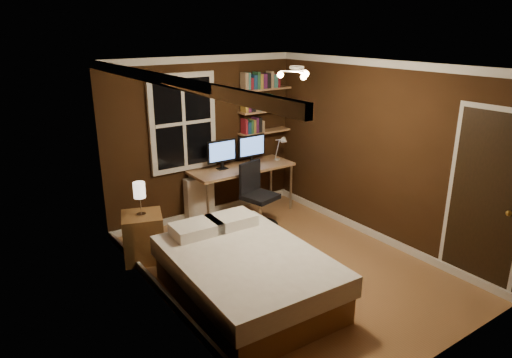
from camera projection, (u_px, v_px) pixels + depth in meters
floor at (286, 266)px, 5.81m from camera, size 4.20×4.20×0.00m
wall_back at (203, 139)px, 7.04m from camera, size 3.20×0.04×2.50m
wall_left at (163, 201)px, 4.54m from camera, size 0.04×4.20×2.50m
wall_right at (379, 153)px, 6.28m from camera, size 0.04×4.20×2.50m
ceiling at (291, 65)px, 5.01m from camera, size 3.20×4.20×0.02m
window at (183, 123)px, 6.73m from camera, size 1.06×0.06×1.46m
door at (484, 202)px, 5.14m from camera, size 0.03×0.82×2.05m
door_knob at (509, 213)px, 4.89m from camera, size 0.06×0.06×0.06m
ceiling_fixture at (297, 75)px, 4.97m from camera, size 0.44×0.44×0.18m
bookshelf_lower at (265, 132)px, 7.54m from camera, size 0.92×0.22×0.03m
books_row_lower at (265, 124)px, 7.49m from camera, size 0.42×0.16×0.23m
bookshelf_middle at (265, 111)px, 7.42m from camera, size 0.92×0.22×0.03m
books_row_middle at (265, 103)px, 7.38m from camera, size 0.54×0.16×0.23m
bookshelf_upper at (265, 89)px, 7.31m from camera, size 0.92×0.22×0.03m
books_row_upper at (265, 81)px, 7.27m from camera, size 0.66×0.16×0.23m
bed at (246, 274)px, 5.06m from camera, size 1.54×2.08×0.69m
nightstand at (143, 237)px, 5.91m from camera, size 0.64×0.64×0.63m
bedside_lamp at (140, 199)px, 5.74m from camera, size 0.15×0.15×0.43m
radiator at (199, 198)px, 7.14m from camera, size 0.46×0.16×0.69m
desk at (242, 170)px, 7.21m from camera, size 1.68×0.63×0.80m
monitor_left at (222, 155)px, 7.01m from camera, size 0.50×0.12×0.46m
monitor_right at (252, 149)px, 7.31m from camera, size 0.50×0.12×0.46m
desk_lamp at (280, 148)px, 7.44m from camera, size 0.14×0.32×0.44m
office_chair at (257, 203)px, 6.85m from camera, size 0.55×0.55×1.00m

